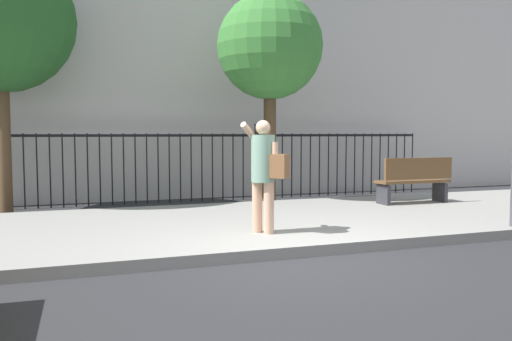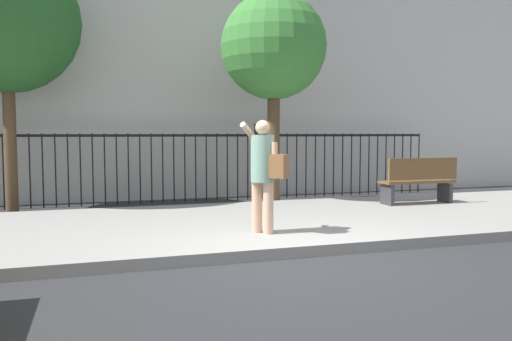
{
  "view_description": "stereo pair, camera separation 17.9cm",
  "coord_description": "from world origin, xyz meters",
  "px_view_note": "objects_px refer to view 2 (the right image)",
  "views": [
    {
      "loc": [
        -2.74,
        -5.97,
        1.59
      ],
      "look_at": [
        -0.15,
        1.33,
        1.04
      ],
      "focal_mm": 36.41,
      "sensor_mm": 36.0,
      "label": 1
    },
    {
      "loc": [
        -2.58,
        -6.03,
        1.59
      ],
      "look_at": [
        -0.15,
        1.33,
        1.04
      ],
      "focal_mm": 36.41,
      "sensor_mm": 36.0,
      "label": 2
    }
  ],
  "objects_px": {
    "pedestrian_on_phone": "(264,168)",
    "street_tree_near": "(6,21)",
    "street_bench": "(419,180)",
    "street_tree_mid": "(274,48)"
  },
  "relations": [
    {
      "from": "street_bench",
      "to": "street_tree_near",
      "type": "height_order",
      "value": "street_tree_near"
    },
    {
      "from": "pedestrian_on_phone",
      "to": "street_tree_mid",
      "type": "relative_size",
      "value": 0.36
    },
    {
      "from": "street_tree_near",
      "to": "street_tree_mid",
      "type": "relative_size",
      "value": 1.14
    },
    {
      "from": "pedestrian_on_phone",
      "to": "street_tree_near",
      "type": "height_order",
      "value": "street_tree_near"
    },
    {
      "from": "pedestrian_on_phone",
      "to": "street_bench",
      "type": "bearing_deg",
      "value": 25.89
    },
    {
      "from": "pedestrian_on_phone",
      "to": "street_tree_near",
      "type": "bearing_deg",
      "value": 131.68
    },
    {
      "from": "street_bench",
      "to": "street_tree_mid",
      "type": "distance_m",
      "value": 4.12
    },
    {
      "from": "street_bench",
      "to": "street_tree_near",
      "type": "distance_m",
      "value": 8.84
    },
    {
      "from": "pedestrian_on_phone",
      "to": "street_bench",
      "type": "height_order",
      "value": "pedestrian_on_phone"
    },
    {
      "from": "pedestrian_on_phone",
      "to": "street_tree_mid",
      "type": "height_order",
      "value": "street_tree_mid"
    }
  ]
}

